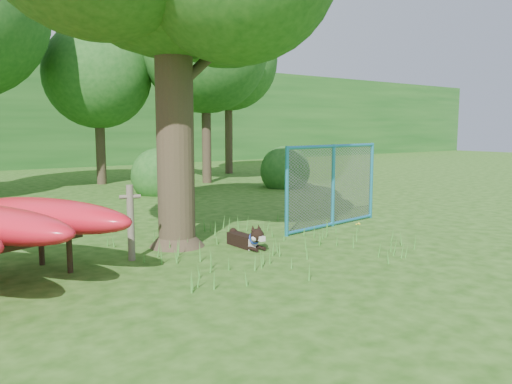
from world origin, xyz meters
TOP-DOWN VIEW (x-y plane):
  - ground at (0.00, 0.00)m, footprint 80.00×80.00m
  - wooden_post at (-1.97, 1.65)m, footprint 0.34×0.16m
  - husky_dog at (0.03, 1.23)m, footprint 0.27×1.05m
  - fence_section at (2.70, 1.77)m, footprint 3.04×0.50m
  - wildflower_clump at (2.66, 0.99)m, footprint 0.09×0.08m
  - bg_tree_c at (1.50, 13.00)m, footprint 4.00×4.00m
  - bg_tree_d at (5.00, 11.00)m, footprint 4.80×4.80m
  - bg_tree_e at (8.00, 14.00)m, footprint 4.60×4.60m
  - shrub_right at (6.50, 8.00)m, footprint 1.80×1.80m
  - shrub_mid at (2.00, 9.00)m, footprint 1.80×1.80m

SIDE VIEW (x-z plane):
  - ground at x=0.00m, z-range 0.00..0.00m
  - shrub_right at x=6.50m, z-range -0.90..0.90m
  - shrub_mid at x=2.00m, z-range -0.90..0.90m
  - wildflower_clump at x=2.66m, z-range 0.06..0.26m
  - husky_dog at x=0.03m, z-range -0.07..0.40m
  - wooden_post at x=-1.97m, z-range 0.04..1.27m
  - fence_section at x=2.70m, z-range -0.59..2.38m
  - bg_tree_c at x=1.50m, z-range 1.05..7.17m
  - bg_tree_d at x=5.00m, z-range 1.33..8.83m
  - bg_tree_e at x=8.00m, z-range 1.46..9.01m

